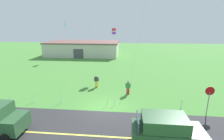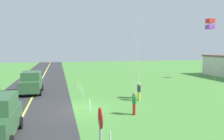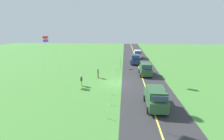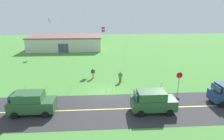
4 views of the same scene
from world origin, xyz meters
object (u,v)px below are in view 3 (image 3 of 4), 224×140
(car_suv_foreground, at_px, (146,69))
(kite_green_far, at_px, (45,39))
(car_parked_west_near, at_px, (156,97))
(stop_sign, at_px, (121,60))
(car_parked_east_near, at_px, (135,59))
(car_parked_east_far, at_px, (137,54))
(person_adult_near, at_px, (81,80))
(person_adult_companion, at_px, (98,73))

(car_suv_foreground, xyz_separation_m, kite_green_far, (-4.58, 15.84, 5.56))
(car_parked_west_near, distance_m, stop_sign, 17.07)
(car_parked_west_near, bearing_deg, car_parked_east_near, 2.43)
(car_parked_east_far, bearing_deg, person_adult_near, 156.22)
(car_suv_foreground, height_order, kite_green_far, kite_green_far)
(person_adult_near, distance_m, person_adult_companion, 4.34)
(car_parked_east_far, relative_size, kite_green_far, 0.61)
(car_parked_east_far, bearing_deg, car_suv_foreground, -179.24)
(car_parked_east_near, distance_m, stop_sign, 5.58)
(car_suv_foreground, xyz_separation_m, car_parked_east_near, (9.02, 1.31, 0.00))
(car_parked_west_near, bearing_deg, person_adult_near, 59.67)
(stop_sign, bearing_deg, kite_green_far, 129.11)
(car_parked_east_near, bearing_deg, person_adult_near, 150.09)
(car_parked_east_near, bearing_deg, kite_green_far, 133.11)
(car_suv_foreground, xyz_separation_m, car_parked_west_near, (-11.98, 0.42, 0.00))
(car_suv_foreground, xyz_separation_m, stop_sign, (4.56, 4.60, 0.65))
(car_suv_foreground, relative_size, car_parked_west_near, 1.00)
(car_parked_east_far, distance_m, stop_sign, 12.46)
(person_adult_near, bearing_deg, car_parked_east_far, -20.69)
(car_parked_west_near, height_order, person_adult_companion, car_parked_west_near)
(car_parked_west_near, relative_size, person_adult_near, 2.75)
(car_suv_foreground, distance_m, kite_green_far, 17.40)
(car_suv_foreground, height_order, person_adult_near, car_suv_foreground)
(car_suv_foreground, xyz_separation_m, person_adult_near, (-6.30, 10.13, -0.29))
(car_parked_east_near, bearing_deg, car_parked_east_far, -8.71)
(car_suv_foreground, bearing_deg, car_parked_east_far, 0.76)
(car_parked_west_near, xyz_separation_m, kite_green_far, (7.40, 15.42, 5.56))
(car_parked_east_far, distance_m, person_adult_companion, 20.25)
(person_adult_near, bearing_deg, kite_green_far, 76.30)
(stop_sign, bearing_deg, person_adult_near, 153.03)
(car_suv_foreground, xyz_separation_m, car_parked_east_far, (16.20, 0.21, 0.00))
(person_adult_near, xyz_separation_m, kite_green_far, (1.72, 5.71, 5.85))
(car_parked_east_near, xyz_separation_m, car_parked_west_near, (-21.00, -0.89, 0.00))
(car_parked_east_near, bearing_deg, person_adult_companion, 148.45)
(car_parked_east_near, relative_size, person_adult_near, 2.75)
(person_adult_near, bearing_deg, car_suv_foreground, -55.03)
(car_suv_foreground, distance_m, person_adult_near, 11.93)
(car_parked_east_far, xyz_separation_m, person_adult_near, (-22.50, 9.91, -0.29))
(person_adult_companion, bearing_deg, stop_sign, 33.68)
(car_parked_west_near, bearing_deg, person_adult_companion, 39.34)
(car_parked_east_near, relative_size, stop_sign, 1.72)
(person_adult_near, height_order, kite_green_far, kite_green_far)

